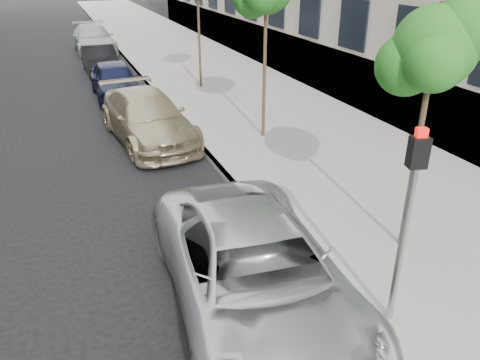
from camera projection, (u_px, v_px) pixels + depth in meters
ground at (286, 350)px, 6.76m from camera, size 160.00×160.00×0.00m
sidewalk at (172, 49)px, 28.28m from camera, size 6.40×72.00×0.14m
curb at (120, 53)px, 27.25m from camera, size 0.15×72.00×0.14m
tree_near at (436, 48)px, 7.43m from camera, size 1.70×1.50×4.54m
signal_pole at (408, 208)px, 6.36m from camera, size 0.28×0.23×3.06m
minivan at (256, 273)px, 7.15m from camera, size 3.02×5.71×1.53m
suv at (147, 118)px, 14.16m from camera, size 2.54×5.22×1.46m
sedan_blue at (115, 80)px, 18.47m from camera, size 1.70×4.20×1.43m
sedan_black at (100, 60)px, 22.42m from camera, size 1.53×4.06×1.32m
sedan_rear at (94, 39)px, 27.42m from camera, size 2.26×5.37×1.55m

